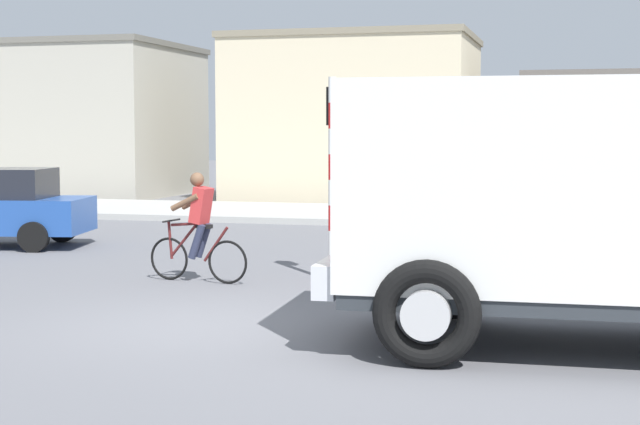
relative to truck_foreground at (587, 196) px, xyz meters
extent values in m
plane|color=slate|center=(-4.45, 0.01, -1.67)|extent=(120.00, 120.00, 0.00)
cube|color=#ADADA8|center=(-4.45, 14.89, -1.59)|extent=(80.00, 5.00, 0.16)
cube|color=white|center=(0.03, 0.00, 0.13)|extent=(5.29, 2.70, 2.20)
cube|color=#2D3338|center=(0.03, 0.00, -1.05)|extent=(5.19, 2.65, 0.16)
cube|color=silver|center=(-2.67, -0.10, -0.87)|extent=(0.33, 2.38, 0.36)
cube|color=black|center=(-2.52, -0.10, 0.63)|extent=(0.20, 2.13, 0.70)
torus|color=black|center=(-1.53, -1.34, -1.12)|extent=(1.11, 0.28, 1.10)
cylinder|color=beige|center=(-1.53, -1.34, -1.12)|extent=(0.51, 0.32, 0.50)
torus|color=black|center=(-1.63, 1.22, -1.12)|extent=(1.11, 0.28, 1.10)
cylinder|color=beige|center=(-1.63, 1.22, -1.12)|extent=(0.51, 0.32, 0.50)
torus|color=black|center=(-6.35, 3.29, -1.33)|extent=(0.68, 0.13, 0.68)
torus|color=black|center=(-5.31, 3.15, -1.33)|extent=(0.68, 0.13, 0.68)
cylinder|color=#591E1E|center=(-6.01, 3.24, -0.76)|extent=(0.60, 0.13, 0.09)
cylinder|color=#591E1E|center=(-6.07, 3.25, -1.01)|extent=(0.51, 0.11, 0.57)
cylinder|color=#591E1E|center=(-5.51, 3.17, -1.06)|extent=(0.44, 0.10, 0.57)
cylinder|color=#591E1E|center=(-6.33, 3.29, -1.03)|extent=(0.10, 0.06, 0.59)
cylinder|color=black|center=(-6.30, 3.28, -0.72)|extent=(0.10, 0.50, 0.03)
cube|color=black|center=(-5.71, 3.20, -0.79)|extent=(0.25, 0.15, 0.06)
cube|color=#D13838|center=(-5.76, 3.21, -0.46)|extent=(0.34, 0.36, 0.59)
sphere|color=brown|center=(-5.83, 3.22, -0.06)|extent=(0.22, 0.22, 0.22)
cylinder|color=#2D334C|center=(-5.80, 3.11, -1.02)|extent=(0.32, 0.16, 0.57)
cylinder|color=brown|center=(-5.98, 3.08, -0.41)|extent=(0.50, 0.16, 0.29)
cylinder|color=#2D334C|center=(-5.78, 3.31, -1.02)|extent=(0.32, 0.16, 0.57)
cylinder|color=brown|center=(-5.94, 3.40, -0.41)|extent=(0.50, 0.16, 0.29)
cylinder|color=red|center=(-3.82, 3.84, -1.47)|extent=(0.12, 0.12, 0.40)
cylinder|color=white|center=(-3.82, 3.84, -1.07)|extent=(0.12, 0.12, 0.40)
cylinder|color=red|center=(-3.82, 3.84, -0.67)|extent=(0.12, 0.12, 0.40)
cylinder|color=white|center=(-3.82, 3.84, -0.27)|extent=(0.12, 0.12, 0.40)
cylinder|color=red|center=(-3.82, 3.84, 0.13)|extent=(0.12, 0.12, 0.40)
cylinder|color=white|center=(-3.82, 3.84, 0.53)|extent=(0.12, 0.12, 0.40)
cylinder|color=red|center=(-3.82, 3.84, 0.93)|extent=(0.12, 0.12, 0.40)
cylinder|color=white|center=(-3.82, 3.84, 1.33)|extent=(0.12, 0.12, 0.40)
cube|color=black|center=(-3.82, 4.02, 1.08)|extent=(0.24, 0.20, 0.60)
sphere|color=green|center=(-3.82, 4.14, 1.08)|extent=(0.14, 0.14, 0.14)
cylinder|color=black|center=(-10.33, 5.83, -1.37)|extent=(0.62, 0.29, 0.60)
cylinder|color=black|center=(-10.66, 7.50, -1.37)|extent=(0.62, 0.29, 0.60)
cube|color=#B2AD9E|center=(-17.93, 21.52, 0.98)|extent=(7.56, 6.57, 5.29)
cube|color=slate|center=(-17.93, 21.52, 3.72)|extent=(7.71, 6.70, 0.20)
cube|color=beige|center=(-7.40, 21.08, 0.98)|extent=(7.76, 5.89, 5.29)
cube|color=gray|center=(-7.40, 21.08, 3.73)|extent=(7.91, 6.01, 0.20)
camera|label=1|loc=(-0.10, -10.80, 0.71)|focal=54.29mm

